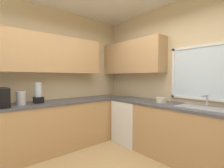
{
  "coord_description": "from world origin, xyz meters",
  "views": [
    {
      "loc": [
        1.46,
        -1.16,
        1.36
      ],
      "look_at": [
        -0.71,
        0.66,
        1.25
      ],
      "focal_mm": 26.3,
      "sensor_mm": 36.0,
      "label": 1
    }
  ],
  "objects": [
    {
      "name": "kettle",
      "position": [
        -1.53,
        -0.59,
        1.02
      ],
      "size": [
        0.14,
        0.14,
        0.22
      ],
      "primitive_type": "cylinder",
      "color": "#B7B7BC",
      "rests_on": "counter_run_left"
    },
    {
      "name": "sink_assembly",
      "position": [
        0.49,
        1.39,
        0.92
      ],
      "size": [
        0.68,
        0.4,
        0.19
      ],
      "color": "#9EA0A5",
      "rests_on": "counter_run_back"
    },
    {
      "name": "dishwasher",
      "position": [
        -0.89,
        1.35,
        0.43
      ],
      "size": [
        0.6,
        0.6,
        0.87
      ],
      "primitive_type": "cube",
      "color": "white",
      "rests_on": "ground_plane"
    },
    {
      "name": "counter_run_left",
      "position": [
        -1.55,
        0.0,
        0.46
      ],
      "size": [
        0.65,
        3.11,
        0.91
      ],
      "color": "tan",
      "rests_on": "ground_plane"
    },
    {
      "name": "room_shell",
      "position": [
        -0.36,
        0.45,
        1.81
      ],
      "size": [
        3.84,
        3.5,
        2.8
      ],
      "color": "beige",
      "rests_on": "ground_plane"
    },
    {
      "name": "counter_run_back",
      "position": [
        0.21,
        1.38,
        0.46
      ],
      "size": [
        2.93,
        0.65,
        0.91
      ],
      "color": "tan",
      "rests_on": "ground_plane"
    },
    {
      "name": "blender_appliance",
      "position": [
        -1.55,
        -0.31,
        1.07
      ],
      "size": [
        0.15,
        0.15,
        0.36
      ],
      "color": "black",
      "rests_on": "counter_run_left"
    },
    {
      "name": "bowl",
      "position": [
        -0.2,
        1.38,
        0.96
      ],
      "size": [
        0.18,
        0.18,
        0.09
      ],
      "primitive_type": "cylinder",
      "color": "beige",
      "rests_on": "counter_run_back"
    }
  ]
}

